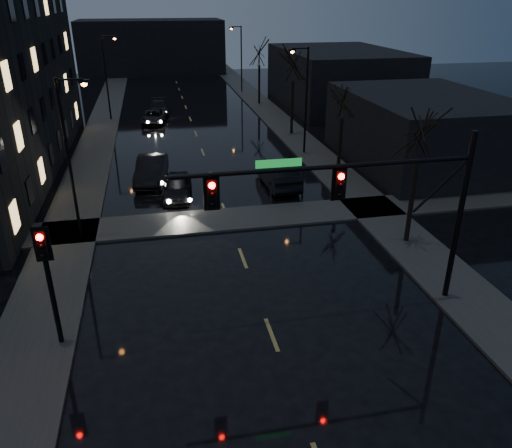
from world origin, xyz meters
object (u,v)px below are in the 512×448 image
oncoming_car_d (159,107)px  lead_car (278,174)px  oncoming_car_a (177,187)px  oncoming_car_c (154,117)px  oncoming_car_b (151,170)px

oncoming_car_d → lead_car: bearing=-72.5°
oncoming_car_a → oncoming_car_c: 20.30m
oncoming_car_a → oncoming_car_d: 24.52m
oncoming_car_a → oncoming_car_d: (-0.45, 24.52, -0.01)m
oncoming_car_a → oncoming_car_c: bearing=99.6°
lead_car → oncoming_car_b: bearing=-19.5°
oncoming_car_a → lead_car: bearing=13.0°
oncoming_car_b → oncoming_car_d: bearing=94.9°
oncoming_car_a → lead_car: lead_car is taller
oncoming_car_d → lead_car: lead_car is taller
oncoming_car_d → lead_car: 24.80m
oncoming_car_d → lead_car: size_ratio=0.93×
oncoming_car_b → oncoming_car_c: (0.45, 17.03, -0.20)m
oncoming_car_c → oncoming_car_d: 4.29m
oncoming_car_b → oncoming_car_d: 21.30m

